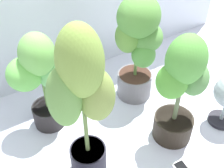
{
  "coord_description": "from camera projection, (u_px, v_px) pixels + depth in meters",
  "views": [
    {
      "loc": [
        -0.73,
        -0.98,
        1.54
      ],
      "look_at": [
        -0.03,
        0.15,
        0.4
      ],
      "focal_mm": 46.52,
      "sensor_mm": 36.0,
      "label": 1
    }
  ],
  "objects": [
    {
      "name": "potted_plant_front_right",
      "position": [
        181.0,
        87.0,
        1.69
      ],
      "size": [
        0.4,
        0.28,
        0.78
      ],
      "color": "black",
      "rests_on": "ground"
    },
    {
      "name": "potted_plant_back_left",
      "position": [
        39.0,
        77.0,
        1.78
      ],
      "size": [
        0.4,
        0.29,
        0.72
      ],
      "color": "#282525",
      "rests_on": "ground"
    },
    {
      "name": "potted_plant_back_right",
      "position": [
        138.0,
        43.0,
        1.97
      ],
      "size": [
        0.41,
        0.33,
        0.81
      ],
      "color": "slate",
      "rests_on": "ground"
    },
    {
      "name": "potted_plant_front_left",
      "position": [
        82.0,
        99.0,
        1.38
      ],
      "size": [
        0.38,
        0.27,
        0.99
      ],
      "color": "black",
      "rests_on": "ground"
    },
    {
      "name": "ground_plane",
      "position": [
        127.0,
        140.0,
        1.93
      ],
      "size": [
        8.0,
        8.0,
        0.0
      ],
      "primitive_type": "plane",
      "color": "silver",
      "rests_on": "ground"
    },
    {
      "name": "hygrometer_box",
      "position": [
        180.0,
        167.0,
        1.76
      ],
      "size": [
        0.09,
        0.09,
        0.03
      ],
      "rotation": [
        0.0,
        0.0,
        -0.09
      ],
      "color": "white",
      "rests_on": "ground"
    }
  ]
}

